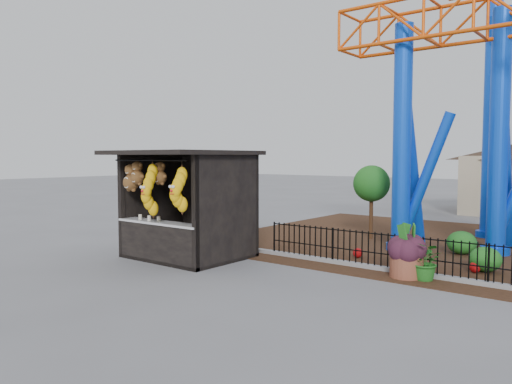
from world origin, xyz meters
The scene contains 9 objects.
ground centered at (0.00, 0.00, 0.00)m, with size 120.00×120.00×0.00m, color slate.
mulch_bed centered at (4.00, 8.00, 0.01)m, with size 18.00×12.00×0.02m, color #331E11.
curb centered at (4.00, 3.00, 0.06)m, with size 18.00×0.18×0.12m, color gray.
prize_booth centered at (-3.00, 0.92, 1.52)m, with size 3.50×3.40×3.12m.
picket_fence centered at (4.90, 3.00, 0.50)m, with size 12.20×0.06×1.00m, color black, non-canonical shape.
terracotta_planter centered at (3.01, 2.70, 0.30)m, with size 0.80×0.80×0.60m, color brown.
planter_foliage centered at (3.01, 2.70, 0.92)m, with size 0.70×0.70×0.64m, color #351524.
potted_plant centered at (3.50, 2.70, 0.46)m, with size 0.84×0.72×0.93m, color #1E5719.
landscaping centered at (4.37, 5.52, 0.31)m, with size 8.61×3.19×0.69m.
Camera 1 is at (7.57, -8.97, 2.93)m, focal length 35.00 mm.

